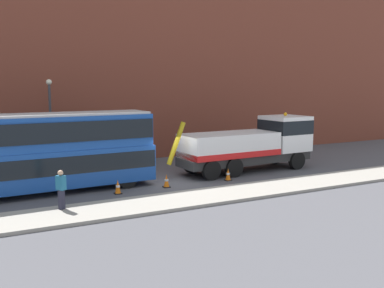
{
  "coord_description": "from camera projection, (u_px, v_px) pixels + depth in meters",
  "views": [
    {
      "loc": [
        -9.93,
        -22.19,
        5.48
      ],
      "look_at": [
        1.72,
        0.44,
        2.0
      ],
      "focal_mm": 40.53,
      "sensor_mm": 36.0,
      "label": 1
    }
  ],
  "objects": [
    {
      "name": "pedestrian_onlooker",
      "position": [
        61.0,
        190.0,
        18.65
      ],
      "size": [
        0.43,
        0.48,
        1.71
      ],
      "rotation": [
        0.0,
        0.0,
        0.53
      ],
      "color": "#232333",
      "rests_on": "near_kerb"
    },
    {
      "name": "near_kerb",
      "position": [
        204.0,
        197.0,
        21.08
      ],
      "size": [
        60.0,
        2.8,
        0.15
      ],
      "primitive_type": "cube",
      "color": "gray",
      "rests_on": "ground_plane"
    },
    {
      "name": "double_decker_bus",
      "position": [
        46.0,
        150.0,
        21.89
      ],
      "size": [
        11.12,
        2.99,
        4.06
      ],
      "rotation": [
        0.0,
        0.0,
        0.04
      ],
      "color": "#19479E",
      "rests_on": "ground_plane"
    },
    {
      "name": "traffic_cone_near_bus",
      "position": [
        118.0,
        187.0,
        21.92
      ],
      "size": [
        0.36,
        0.36,
        0.72
      ],
      "color": "orange",
      "rests_on": "ground_plane"
    },
    {
      "name": "street_lamp",
      "position": [
        50.0,
        117.0,
        27.29
      ],
      "size": [
        0.36,
        0.36,
        5.83
      ],
      "color": "#38383D",
      "rests_on": "ground_plane"
    },
    {
      "name": "traffic_cone_near_truck",
      "position": [
        228.0,
        175.0,
        24.97
      ],
      "size": [
        0.36,
        0.36,
        0.72
      ],
      "color": "orange",
      "rests_on": "ground_plane"
    },
    {
      "name": "recovery_tow_truck",
      "position": [
        252.0,
        143.0,
        27.71
      ],
      "size": [
        10.19,
        2.99,
        3.67
      ],
      "rotation": [
        0.0,
        0.0,
        0.04
      ],
      "color": "#2D2D2D",
      "rests_on": "ground_plane"
    },
    {
      "name": "traffic_cone_midway",
      "position": [
        166.0,
        181.0,
        23.31
      ],
      "size": [
        0.36,
        0.36,
        0.72
      ],
      "color": "orange",
      "rests_on": "ground_plane"
    },
    {
      "name": "building_facade",
      "position": [
        120.0,
        49.0,
        31.05
      ],
      "size": [
        60.0,
        1.5,
        16.0
      ],
      "color": "brown",
      "rests_on": "ground_plane"
    },
    {
      "name": "ground_plane",
      "position": [
        169.0,
        181.0,
        24.79
      ],
      "size": [
        120.0,
        120.0,
        0.0
      ],
      "primitive_type": "plane",
      "color": "#4C4C51"
    }
  ]
}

